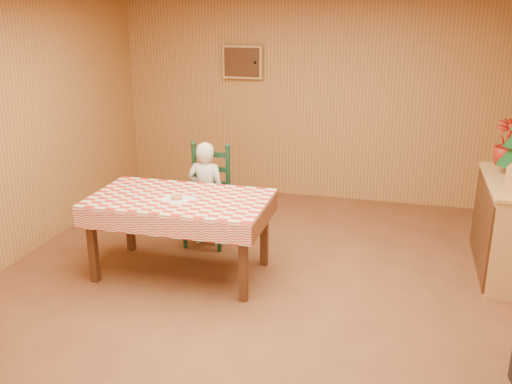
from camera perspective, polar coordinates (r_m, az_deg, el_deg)
ground at (r=5.05m, az=-0.59°, el=-10.99°), size 6.00×6.00×0.00m
cabin_walls at (r=4.95m, az=0.97°, el=10.85°), size 5.10×6.05×2.65m
dining_table at (r=5.33m, az=-7.65°, el=-1.35°), size 1.66×0.96×0.77m
ladder_chair at (r=6.09m, az=-4.80°, el=-0.56°), size 0.44×0.40×1.08m
seated_child at (r=6.02m, az=-4.99°, el=-0.20°), size 0.41×0.27×1.12m
napkin at (r=5.26m, az=-7.89°, el=-0.67°), size 0.34×0.34×0.00m
donut at (r=5.26m, az=-7.90°, el=-0.46°), size 0.14×0.14×0.04m
shelf_unit at (r=5.87m, az=24.04°, el=-3.29°), size 0.54×1.24×0.93m
flower_arrangement at (r=6.19m, az=23.78°, el=4.55°), size 0.33×0.33×0.46m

